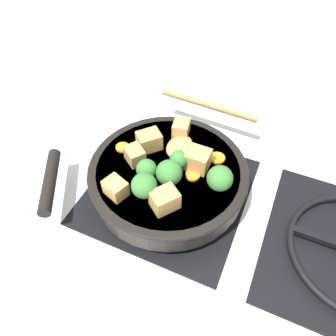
% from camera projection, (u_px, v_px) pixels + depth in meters
% --- Properties ---
extents(ground_plane, '(2.40, 2.40, 0.00)m').
position_uv_depth(ground_plane, '(168.00, 192.00, 0.68)').
color(ground_plane, silver).
extents(front_burner_grate, '(0.31, 0.31, 0.03)m').
position_uv_depth(front_burner_grate, '(168.00, 188.00, 0.67)').
color(front_burner_grate, black).
rests_on(front_burner_grate, ground_plane).
extents(skillet_pan, '(0.33, 0.39, 0.05)m').
position_uv_depth(skillet_pan, '(167.00, 175.00, 0.63)').
color(skillet_pan, black).
rests_on(skillet_pan, front_burner_grate).
extents(wooden_spoon, '(0.20, 0.23, 0.02)m').
position_uv_depth(wooden_spoon, '(197.00, 122.00, 0.70)').
color(wooden_spoon, '#A87A4C').
rests_on(wooden_spoon, skillet_pan).
extents(tofu_cube_center_large, '(0.04, 0.04, 0.03)m').
position_uv_depth(tofu_cube_center_large, '(181.00, 128.00, 0.67)').
color(tofu_cube_center_large, tan).
rests_on(tofu_cube_center_large, skillet_pan).
extents(tofu_cube_near_handle, '(0.04, 0.05, 0.04)m').
position_uv_depth(tofu_cube_near_handle, '(196.00, 159.00, 0.61)').
color(tofu_cube_near_handle, tan).
rests_on(tofu_cube_near_handle, skillet_pan).
extents(tofu_cube_east_chunk, '(0.04, 0.05, 0.03)m').
position_uv_depth(tofu_cube_east_chunk, '(116.00, 188.00, 0.57)').
color(tofu_cube_east_chunk, tan).
rests_on(tofu_cube_east_chunk, skillet_pan).
extents(tofu_cube_west_chunk, '(0.05, 0.05, 0.03)m').
position_uv_depth(tofu_cube_west_chunk, '(135.00, 155.00, 0.62)').
color(tofu_cube_west_chunk, tan).
rests_on(tofu_cube_west_chunk, skillet_pan).
extents(tofu_cube_back_piece, '(0.06, 0.06, 0.04)m').
position_uv_depth(tofu_cube_back_piece, '(149.00, 141.00, 0.64)').
color(tofu_cube_back_piece, tan).
rests_on(tofu_cube_back_piece, skillet_pan).
extents(tofu_cube_front_piece, '(0.06, 0.05, 0.04)m').
position_uv_depth(tofu_cube_front_piece, '(165.00, 200.00, 0.55)').
color(tofu_cube_front_piece, tan).
rests_on(tofu_cube_front_piece, skillet_pan).
extents(broccoli_floret_near_spoon, '(0.03, 0.03, 0.04)m').
position_uv_depth(broccoli_floret_near_spoon, '(179.00, 159.00, 0.60)').
color(broccoli_floret_near_spoon, '#709956').
rests_on(broccoli_floret_near_spoon, skillet_pan).
extents(broccoli_floret_center_top, '(0.04, 0.04, 0.05)m').
position_uv_depth(broccoli_floret_center_top, '(147.00, 170.00, 0.58)').
color(broccoli_floret_center_top, '#709956').
rests_on(broccoli_floret_center_top, skillet_pan).
extents(broccoli_floret_east_rim, '(0.05, 0.05, 0.05)m').
position_uv_depth(broccoli_floret_east_rim, '(144.00, 186.00, 0.55)').
color(broccoli_floret_east_rim, '#709956').
rests_on(broccoli_floret_east_rim, skillet_pan).
extents(broccoli_floret_west_rim, '(0.05, 0.05, 0.05)m').
position_uv_depth(broccoli_floret_west_rim, '(169.00, 173.00, 0.57)').
color(broccoli_floret_west_rim, '#709956').
rests_on(broccoli_floret_west_rim, skillet_pan).
extents(broccoli_floret_north_edge, '(0.05, 0.05, 0.05)m').
position_uv_depth(broccoli_floret_north_edge, '(220.00, 179.00, 0.57)').
color(broccoli_floret_north_edge, '#709956').
rests_on(broccoli_floret_north_edge, skillet_pan).
extents(carrot_slice_orange_thin, '(0.03, 0.03, 0.01)m').
position_uv_depth(carrot_slice_orange_thin, '(192.00, 177.00, 0.60)').
color(carrot_slice_orange_thin, orange).
rests_on(carrot_slice_orange_thin, skillet_pan).
extents(carrot_slice_near_center, '(0.03, 0.03, 0.01)m').
position_uv_depth(carrot_slice_near_center, '(217.00, 158.00, 0.63)').
color(carrot_slice_near_center, orange).
rests_on(carrot_slice_near_center, skillet_pan).
extents(carrot_slice_edge_slice, '(0.03, 0.03, 0.01)m').
position_uv_depth(carrot_slice_edge_slice, '(122.00, 147.00, 0.65)').
color(carrot_slice_edge_slice, orange).
rests_on(carrot_slice_edge_slice, skillet_pan).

